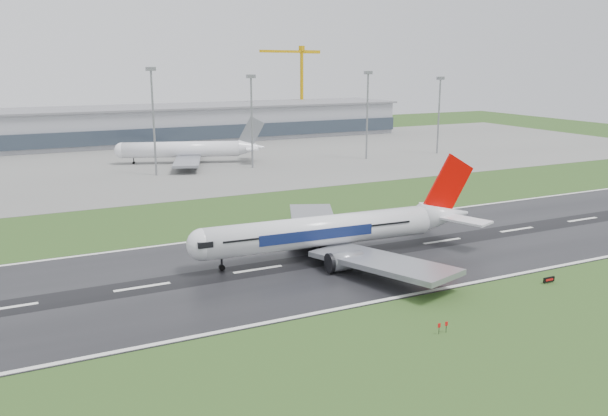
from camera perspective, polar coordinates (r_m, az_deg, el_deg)
ground at (r=118.69m, az=4.80°, el=-4.23°), size 520.00×520.00×0.00m
runway at (r=118.68m, az=4.80°, el=-4.21°), size 400.00×45.00×0.10m
apron at (r=232.26m, az=-11.23°, el=4.19°), size 400.00×130.00×0.08m
terminal at (r=289.32m, az=-14.42°, el=7.26°), size 240.00×36.00×15.00m
main_airliner at (r=115.76m, az=3.33°, el=-0.26°), size 60.24×57.66×16.94m
parked_airliner at (r=226.46m, az=-10.54°, el=6.00°), size 66.57×64.28×15.65m
tower_crane at (r=330.41m, az=-0.21°, el=10.79°), size 41.16×18.39×42.96m
runway_sign at (r=110.96m, az=21.34°, el=-6.10°), size 2.25×1.03×1.04m
floodmast_2 at (r=202.79m, az=-13.48°, el=7.41°), size 0.64×0.64×32.46m
floodmast_3 at (r=212.48m, az=-4.76°, el=7.63°), size 0.64×0.64×29.88m
floodmast_4 at (r=232.66m, az=5.75°, el=8.19°), size 0.64×0.64×30.71m
floodmast_5 at (r=251.36m, az=12.12°, el=8.07°), size 0.64×0.64×28.38m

